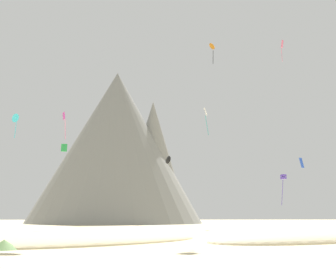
% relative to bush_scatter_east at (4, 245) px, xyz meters
% --- Properties ---
extents(ground_plane, '(400.00, 400.00, 0.00)m').
position_rel_bush_scatter_east_xyz_m(ground_plane, '(12.79, 3.46, -0.34)').
color(ground_plane, beige).
extents(dune_foreground_left, '(24.37, 21.56, 2.35)m').
position_rel_bush_scatter_east_xyz_m(dune_foreground_left, '(24.45, 10.60, -0.34)').
color(dune_foreground_left, beige).
rests_on(dune_foreground_left, ground_plane).
extents(dune_foreground_right, '(25.25, 25.03, 1.93)m').
position_rel_bush_scatter_east_xyz_m(dune_foreground_right, '(5.10, 8.81, -0.34)').
color(dune_foreground_right, beige).
rests_on(dune_foreground_right, ground_plane).
extents(bush_scatter_east, '(2.86, 2.86, 0.68)m').
position_rel_bush_scatter_east_xyz_m(bush_scatter_east, '(0.00, 0.00, 0.00)').
color(bush_scatter_east, '#668C4C').
rests_on(bush_scatter_east, ground_plane).
extents(bush_far_left, '(1.19, 1.19, 0.64)m').
position_rel_bush_scatter_east_xyz_m(bush_far_left, '(18.91, 4.28, -0.02)').
color(bush_far_left, '#668C4C').
rests_on(bush_far_left, ground_plane).
extents(bush_near_left, '(3.13, 3.13, 0.84)m').
position_rel_bush_scatter_east_xyz_m(bush_near_left, '(25.91, 14.64, 0.08)').
color(bush_near_left, '#568442').
rests_on(bush_near_left, ground_plane).
extents(bush_far_right, '(1.79, 1.79, 0.51)m').
position_rel_bush_scatter_east_xyz_m(bush_far_right, '(10.88, 14.59, -0.09)').
color(bush_far_right, '#568442').
rests_on(bush_far_right, ground_plane).
extents(rock_massif, '(67.25, 67.25, 45.20)m').
position_rel_bush_scatter_east_xyz_m(rock_massif, '(3.17, 99.21, 20.18)').
color(rock_massif, gray).
rests_on(rock_massif, ground_plane).
extents(kite_green_low, '(1.05, 0.62, 1.40)m').
position_rel_bush_scatter_east_xyz_m(kite_green_low, '(-4.00, 44.55, 13.35)').
color(kite_green_low, green).
extents(kite_blue_low, '(0.75, 0.68, 1.53)m').
position_rel_bush_scatter_east_xyz_m(kite_blue_low, '(32.68, 31.78, 9.52)').
color(kite_blue_low, blue).
extents(kite_cyan_mid, '(1.14, 1.49, 3.69)m').
position_rel_bush_scatter_east_xyz_m(kite_cyan_mid, '(-9.66, 34.46, 16.21)').
color(kite_cyan_mid, '#33BCDB').
extents(kite_rainbow_high, '(0.67, 0.41, 4.19)m').
position_rel_bush_scatter_east_xyz_m(kite_rainbow_high, '(35.26, 45.70, 32.93)').
color(kite_rainbow_high, '#E5668C').
extents(kite_black_low, '(1.42, 1.69, 1.62)m').
position_rel_bush_scatter_east_xyz_m(kite_black_low, '(14.37, 55.05, 12.72)').
color(kite_black_low, black).
extents(kite_white_mid, '(0.88, 1.12, 5.60)m').
position_rel_bush_scatter_east_xyz_m(kite_white_mid, '(22.04, 54.80, 21.87)').
color(kite_white_mid, white).
extents(kite_orange_high, '(1.28, 1.10, 3.72)m').
position_rel_bush_scatter_east_xyz_m(kite_orange_high, '(20.97, 39.32, 30.04)').
color(kite_orange_high, orange).
extents(kite_indigo_low, '(1.00, 0.96, 5.12)m').
position_rel_bush_scatter_east_xyz_m(kite_indigo_low, '(33.11, 41.86, 8.14)').
color(kite_indigo_low, '#5138B2').
extents(kite_magenta_mid, '(0.60, 0.91, 3.52)m').
position_rel_bush_scatter_east_xyz_m(kite_magenta_mid, '(-0.77, 25.19, 14.21)').
color(kite_magenta_mid, '#D1339E').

